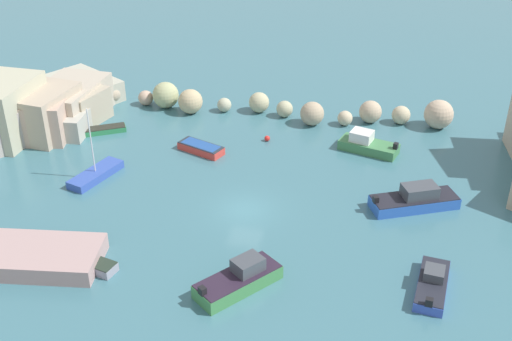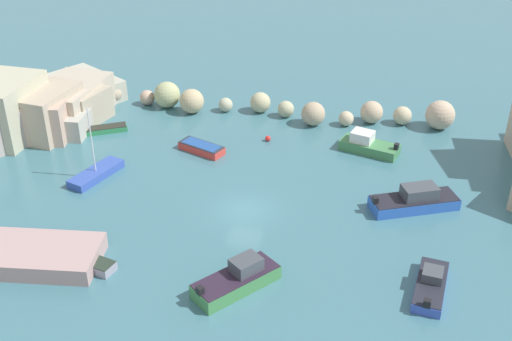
{
  "view_description": "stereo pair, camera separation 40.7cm",
  "coord_description": "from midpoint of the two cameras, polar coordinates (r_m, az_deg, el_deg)",
  "views": [
    {
      "loc": [
        8.33,
        -38.83,
        25.91
      ],
      "look_at": [
        0.0,
        4.22,
        1.0
      ],
      "focal_mm": 44.9,
      "sensor_mm": 36.0,
      "label": 1
    },
    {
      "loc": [
        8.73,
        -38.75,
        25.91
      ],
      "look_at": [
        0.0,
        4.22,
        1.0
      ],
      "focal_mm": 44.9,
      "sensor_mm": 36.0,
      "label": 2
    }
  ],
  "objects": [
    {
      "name": "cove_water",
      "position": [
        47.42,
        -1.22,
        -3.53
      ],
      "size": [
        160.0,
        160.0,
        0.0
      ],
      "primitive_type": "plane",
      "color": "#3C6D79",
      "rests_on": "ground"
    },
    {
      "name": "cliff_headland_left",
      "position": [
        62.67,
        -19.38,
        5.2
      ],
      "size": [
        19.44,
        20.41,
        5.33
      ],
      "color": "tan",
      "rests_on": "ground"
    },
    {
      "name": "rock_breakwater",
      "position": [
        61.42,
        1.95,
        5.77
      ],
      "size": [
        34.1,
        4.04,
        2.69
      ],
      "color": "tan",
      "rests_on": "ground"
    },
    {
      "name": "stone_dock",
      "position": [
        44.21,
        -19.12,
        -7.25
      ],
      "size": [
        8.57,
        5.19,
        1.18
      ],
      "primitive_type": "cube",
      "rotation": [
        0.0,
        0.0,
        0.12
      ],
      "color": "#A98B88",
      "rests_on": "ground"
    },
    {
      "name": "channel_buoy",
      "position": [
        57.07,
        0.8,
        2.88
      ],
      "size": [
        0.5,
        0.5,
        0.5
      ],
      "primitive_type": "sphere",
      "color": "red",
      "rests_on": "cove_water"
    },
    {
      "name": "moored_boat_0",
      "position": [
        60.28,
        -13.83,
        3.51
      ],
      "size": [
        4.47,
        3.17,
        0.53
      ],
      "rotation": [
        0.0,
        0.0,
        0.5
      ],
      "color": "#308A50",
      "rests_on": "cove_water"
    },
    {
      "name": "moored_boat_1",
      "position": [
        52.88,
        -14.3,
        -0.31
      ],
      "size": [
        3.16,
        5.24,
        6.06
      ],
      "rotation": [
        0.0,
        0.0,
        1.23
      ],
      "color": "#3350AE",
      "rests_on": "cove_water"
    },
    {
      "name": "moored_boat_2",
      "position": [
        42.98,
        -14.64,
        -8.07
      ],
      "size": [
        3.49,
        2.05,
        0.65
      ],
      "rotation": [
        0.0,
        0.0,
        2.87
      ],
      "color": "gray",
      "rests_on": "cove_water"
    },
    {
      "name": "moored_boat_3",
      "position": [
        48.78,
        13.77,
        -2.53
      ],
      "size": [
        6.79,
        4.53,
        1.82
      ],
      "rotation": [
        0.0,
        0.0,
        0.41
      ],
      "color": "blue",
      "rests_on": "cove_water"
    },
    {
      "name": "moored_boat_4",
      "position": [
        55.41,
        -5.13,
        2.02
      ],
      "size": [
        4.33,
        2.95,
        0.71
      ],
      "rotation": [
        0.0,
        0.0,
        2.75
      ],
      "color": "#D03D35",
      "rests_on": "cove_water"
    },
    {
      "name": "moored_boat_5",
      "position": [
        39.97,
        -1.77,
        -9.63
      ],
      "size": [
        5.18,
        5.61,
        1.85
      ],
      "rotation": [
        0.0,
        0.0,
        0.87
      ],
      "color": "#408549",
      "rests_on": "cove_water"
    },
    {
      "name": "moored_boat_6",
      "position": [
        56.03,
        9.68,
        2.31
      ],
      "size": [
        5.37,
        3.42,
        1.75
      ],
      "rotation": [
        0.0,
        0.0,
        2.84
      ],
      "color": "#407D4B",
      "rests_on": "cove_water"
    },
    {
      "name": "moored_boat_7",
      "position": [
        41.31,
        15.17,
        -9.7
      ],
      "size": [
        2.45,
        5.1,
        1.31
      ],
      "rotation": [
        0.0,
        0.0,
        1.42
      ],
      "color": "#3752B8",
      "rests_on": "cove_water"
    }
  ]
}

